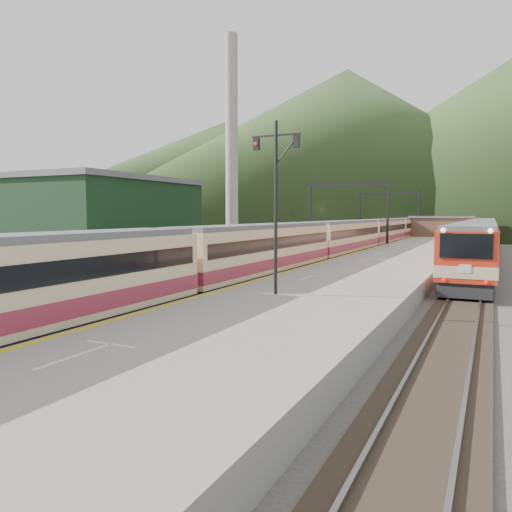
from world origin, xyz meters
The scene contains 17 objects.
track_main centered at (0.00, 40.00, 0.07)m, with size 2.60×200.00×0.23m.
track_far centered at (-5.00, 40.00, 0.07)m, with size 2.60×200.00×0.23m.
track_second centered at (11.50, 40.00, 0.07)m, with size 2.60×200.00×0.23m.
platform centered at (5.60, 38.00, 0.50)m, with size 8.00×100.00×1.00m, color gray.
gantry_near centered at (-2.85, 55.00, 5.59)m, with size 9.55×0.25×8.00m.
gantry_far centered at (-2.85, 80.00, 5.59)m, with size 9.55×0.25×8.00m.
warehouse centered at (-28.00, 42.00, 4.32)m, with size 14.50×20.50×8.60m.
smokestack centered at (-22.00, 62.00, 15.00)m, with size 1.80×1.80×30.00m, color #9E998E.
station_shed centered at (5.60, 78.00, 2.57)m, with size 9.40×4.40×3.10m.
hill_a centered at (-40.00, 190.00, 30.00)m, with size 180.00×180.00×60.00m, color #2B431E.
hill_d centered at (-120.00, 240.00, 27.50)m, with size 200.00×200.00×55.00m, color #2B431E.
main_train centered at (0.00, 43.30, 1.86)m, with size 2.67×91.86×3.26m.
second_train centered at (11.50, 53.20, 2.00)m, with size 2.90×59.59×3.55m.
signal_mast centered at (4.44, 16.57, 5.38)m, with size 2.20×0.22×7.20m.
short_signal_a centered at (-2.28, 9.72, 1.46)m, with size 0.25×0.20×2.27m.
short_signal_b centered at (-3.25, 30.86, 1.46)m, with size 0.22×0.16×2.27m.
short_signal_c centered at (-7.00, 17.76, 1.46)m, with size 0.24×0.18×2.27m.
Camera 1 is at (12.66, -2.61, 4.36)m, focal length 35.00 mm.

